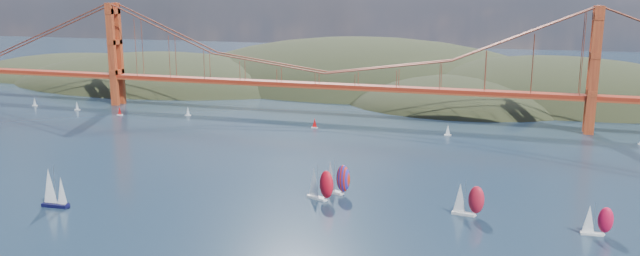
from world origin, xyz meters
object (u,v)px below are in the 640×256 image
(sloop_navy, at_px, (53,188))
(racer_2, at_px, (597,220))
(racer_0, at_px, (320,183))
(racer_1, at_px, (468,199))
(racer_rwb, at_px, (336,178))

(sloop_navy, xyz_separation_m, racer_2, (146.68, 23.38, -1.46))
(racer_2, bearing_deg, racer_0, 172.29)
(sloop_navy, xyz_separation_m, racer_0, (71.26, 28.80, -0.49))
(racer_1, bearing_deg, sloop_navy, -158.54)
(racer_2, height_order, racer_rwb, racer_rwb)
(sloop_navy, relative_size, racer_1, 1.26)
(sloop_navy, distance_m, racer_0, 76.86)
(racer_1, relative_size, racer_2, 1.15)
(racer_rwb, bearing_deg, racer_0, -93.07)
(racer_1, bearing_deg, racer_2, -0.91)
(sloop_navy, bearing_deg, racer_rwb, 22.48)
(racer_1, relative_size, racer_rwb, 0.92)
(racer_2, bearing_deg, racer_1, 167.90)
(racer_0, bearing_deg, racer_2, 18.75)
(racer_2, bearing_deg, racer_rwb, 166.66)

